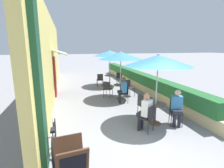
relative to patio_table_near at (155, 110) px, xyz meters
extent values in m
plane|color=gray|center=(-1.09, -1.97, -0.50)|extent=(120.00, 120.00, 0.00)
cube|color=#E0CC6B|center=(-3.64, 5.50, 1.60)|extent=(0.24, 14.94, 4.20)
cube|color=#19472D|center=(-3.46, -1.37, 1.60)|extent=(0.12, 0.56, 4.20)
cube|color=maroon|center=(-3.48, 4.75, 0.55)|extent=(0.08, 0.96, 2.10)
cube|color=beige|center=(-3.17, 4.75, 1.85)|extent=(0.78, 1.80, 0.30)
cube|color=tan|center=(1.66, 5.40, -0.28)|extent=(0.44, 13.94, 0.45)
cube|color=#235B2D|center=(1.66, 5.40, 0.23)|extent=(0.60, 13.24, 0.56)
cylinder|color=brown|center=(0.00, 0.00, -0.49)|extent=(0.44, 0.44, 0.02)
cylinder|color=brown|center=(0.00, 0.00, -0.14)|extent=(0.06, 0.06, 0.71)
cylinder|color=brown|center=(0.00, 0.00, 0.21)|extent=(0.70, 0.70, 0.02)
cylinder|color=#B7B7BC|center=(0.00, 0.00, 0.66)|extent=(0.04, 0.04, 2.33)
cone|color=#387ABC|center=(0.00, 0.00, 1.70)|extent=(2.17, 2.17, 0.37)
sphere|color=#B7B7BC|center=(0.00, 0.00, 1.89)|extent=(0.07, 0.07, 0.07)
cube|color=#232328|center=(-0.08, 0.69, -0.05)|extent=(0.44, 0.44, 0.04)
cube|color=#232328|center=(-0.26, 0.66, 0.16)|extent=(0.07, 0.38, 0.42)
cylinder|color=#232328|center=(0.12, 0.53, -0.28)|extent=(0.02, 0.02, 0.45)
cylinder|color=#232328|center=(0.08, 0.89, -0.28)|extent=(0.02, 0.02, 0.45)
cylinder|color=#232328|center=(-0.24, 0.49, -0.28)|extent=(0.02, 0.02, 0.45)
cylinder|color=#232328|center=(-0.28, 0.84, -0.28)|extent=(0.02, 0.02, 0.45)
cube|color=#232328|center=(-0.55, -0.41, -0.05)|extent=(0.56, 0.56, 0.04)
cube|color=#232328|center=(-0.44, -0.56, 0.16)|extent=(0.32, 0.25, 0.42)
cylinder|color=#232328|center=(-0.52, -0.16, -0.28)|extent=(0.02, 0.02, 0.45)
cylinder|color=#232328|center=(-0.81, -0.38, -0.28)|extent=(0.02, 0.02, 0.45)
cylinder|color=#232328|center=(-0.30, -0.45, -0.28)|extent=(0.02, 0.02, 0.45)
cylinder|color=#232328|center=(-0.59, -0.66, -0.28)|extent=(0.02, 0.02, 0.45)
cylinder|color=#23232D|center=(-0.60, -0.22, -0.27)|extent=(0.11, 0.11, 0.47)
cylinder|color=#23232D|center=(-0.73, -0.32, -0.27)|extent=(0.11, 0.11, 0.47)
cube|color=#23232D|center=(-0.61, -0.34, 0.03)|extent=(0.46, 0.47, 0.12)
cube|color=white|center=(-0.54, -0.43, 0.28)|extent=(0.40, 0.38, 0.50)
sphere|color=#A87556|center=(-0.55, -0.41, 0.65)|extent=(0.20, 0.20, 0.20)
cube|color=#232328|center=(0.63, -0.27, -0.05)|extent=(0.53, 0.53, 0.04)
cube|color=#232328|center=(0.71, -0.10, 0.16)|extent=(0.36, 0.18, 0.42)
cylinder|color=#232328|center=(0.40, -0.37, -0.28)|extent=(0.02, 0.02, 0.45)
cylinder|color=#232328|center=(0.73, -0.51, -0.28)|extent=(0.02, 0.02, 0.45)
cylinder|color=#232328|center=(0.54, -0.04, -0.28)|extent=(0.02, 0.02, 0.45)
cylinder|color=#232328|center=(0.87, -0.18, -0.28)|extent=(0.02, 0.02, 0.45)
cylinder|color=#23232D|center=(0.49, -0.41, -0.27)|extent=(0.11, 0.11, 0.47)
cylinder|color=#23232D|center=(0.64, -0.47, -0.27)|extent=(0.11, 0.11, 0.47)
cube|color=#23232D|center=(0.60, -0.36, 0.03)|extent=(0.42, 0.45, 0.12)
cube|color=teal|center=(0.64, -0.25, 0.28)|extent=(0.40, 0.34, 0.50)
sphere|color=beige|center=(0.63, -0.27, 0.65)|extent=(0.20, 0.20, 0.20)
cylinder|color=brown|center=(-0.23, 3.19, -0.49)|extent=(0.44, 0.44, 0.02)
cylinder|color=brown|center=(-0.23, 3.19, -0.14)|extent=(0.06, 0.06, 0.71)
cylinder|color=brown|center=(-0.23, 3.19, 0.21)|extent=(0.70, 0.70, 0.02)
cylinder|color=#B7B7BC|center=(-0.23, 3.19, 0.66)|extent=(0.04, 0.04, 2.33)
cone|color=#387ABC|center=(-0.23, 3.19, 1.70)|extent=(2.17, 2.17, 0.37)
sphere|color=#B7B7BC|center=(-0.23, 3.19, 1.89)|extent=(0.07, 0.07, 0.07)
cube|color=#232328|center=(-0.79, 3.60, -0.05)|extent=(0.56, 0.56, 0.04)
cube|color=#232328|center=(-0.90, 3.45, 0.16)|extent=(0.32, 0.25, 0.42)
cylinder|color=#232328|center=(-0.54, 3.64, -0.28)|extent=(0.02, 0.02, 0.45)
cylinder|color=#232328|center=(-0.83, 3.85, -0.28)|extent=(0.02, 0.02, 0.45)
cylinder|color=#232328|center=(-0.75, 3.35, -0.28)|extent=(0.02, 0.02, 0.45)
cylinder|color=#232328|center=(-1.04, 3.56, -0.28)|extent=(0.02, 0.02, 0.45)
cube|color=#232328|center=(-0.31, 2.51, -0.05)|extent=(0.44, 0.44, 0.04)
cube|color=#232328|center=(-0.12, 2.49, 0.16)|extent=(0.07, 0.38, 0.42)
cylinder|color=#232328|center=(-0.47, 2.71, -0.28)|extent=(0.02, 0.02, 0.45)
cylinder|color=#232328|center=(-0.51, 2.35, -0.28)|extent=(0.02, 0.02, 0.45)
cylinder|color=#232328|center=(-0.11, 2.67, -0.28)|extent=(0.02, 0.02, 0.45)
cylinder|color=#232328|center=(-0.15, 2.31, -0.28)|extent=(0.02, 0.02, 0.45)
cylinder|color=#23232D|center=(-0.48, 2.61, -0.27)|extent=(0.11, 0.11, 0.47)
cylinder|color=#23232D|center=(-0.50, 2.45, -0.27)|extent=(0.11, 0.11, 0.47)
cube|color=#23232D|center=(-0.40, 2.52, 0.03)|extent=(0.39, 0.34, 0.12)
cube|color=teal|center=(-0.29, 2.50, 0.28)|extent=(0.26, 0.36, 0.50)
sphere|color=brown|center=(-0.31, 2.51, 0.65)|extent=(0.20, 0.20, 0.20)
cube|color=#232328|center=(0.40, 3.47, -0.05)|extent=(0.53, 0.53, 0.04)
cube|color=#232328|center=(0.32, 3.64, 0.16)|extent=(0.36, 0.18, 0.42)
cylinder|color=#232328|center=(0.31, 3.24, -0.28)|extent=(0.02, 0.02, 0.45)
cylinder|color=#232328|center=(0.63, 3.38, -0.28)|extent=(0.02, 0.02, 0.45)
cylinder|color=#232328|center=(0.16, 3.57, -0.28)|extent=(0.02, 0.02, 0.45)
cylinder|color=#232328|center=(0.49, 3.71, -0.28)|extent=(0.02, 0.02, 0.45)
cylinder|color=#B73D3D|center=(-0.18, 3.08, 0.27)|extent=(0.07, 0.07, 0.09)
cylinder|color=brown|center=(-0.02, 6.19, -0.49)|extent=(0.44, 0.44, 0.02)
cylinder|color=brown|center=(-0.02, 6.19, -0.14)|extent=(0.06, 0.06, 0.71)
cylinder|color=brown|center=(-0.02, 6.19, 0.21)|extent=(0.70, 0.70, 0.02)
cylinder|color=#B7B7BC|center=(-0.02, 6.19, 0.66)|extent=(0.04, 0.04, 2.33)
cone|color=#387ABC|center=(-0.02, 6.19, 1.70)|extent=(2.17, 2.17, 0.37)
sphere|color=#B7B7BC|center=(-0.02, 6.19, 1.89)|extent=(0.07, 0.07, 0.07)
cube|color=#232328|center=(0.67, 6.16, -0.05)|extent=(0.42, 0.42, 0.04)
cube|color=#232328|center=(0.68, 6.35, 0.16)|extent=(0.38, 0.05, 0.42)
cylinder|color=#232328|center=(0.48, 5.99, -0.28)|extent=(0.02, 0.02, 0.45)
cylinder|color=#232328|center=(0.84, 5.97, -0.28)|extent=(0.02, 0.02, 0.45)
cylinder|color=#232328|center=(0.50, 6.35, -0.28)|extent=(0.02, 0.02, 0.45)
cylinder|color=#232328|center=(0.86, 6.33, -0.28)|extent=(0.02, 0.02, 0.45)
cube|color=#232328|center=(-0.71, 6.23, -0.05)|extent=(0.42, 0.42, 0.04)
cube|color=#232328|center=(-0.72, 6.04, 0.16)|extent=(0.38, 0.05, 0.42)
cylinder|color=#232328|center=(-0.52, 6.40, -0.28)|extent=(0.02, 0.02, 0.45)
cylinder|color=#232328|center=(-0.88, 6.42, -0.28)|extent=(0.02, 0.02, 0.45)
cylinder|color=#232328|center=(-0.54, 6.04, -0.28)|extent=(0.02, 0.02, 0.45)
cylinder|color=#232328|center=(-0.90, 6.06, -0.28)|extent=(0.02, 0.02, 0.45)
torus|color=black|center=(-3.30, -0.35, -0.15)|extent=(0.08, 0.71, 0.71)
torus|color=black|center=(-3.27, -1.45, -0.15)|extent=(0.08, 0.71, 0.71)
cylinder|color=silver|center=(-3.29, -0.90, 0.05)|extent=(0.07, 0.86, 0.04)
cylinder|color=silver|center=(-3.28, -1.09, -0.13)|extent=(0.06, 0.63, 0.41)
cylinder|color=silver|center=(-3.28, -1.20, 0.15)|extent=(0.04, 0.04, 0.25)
cube|color=black|center=(-3.28, -1.20, 0.28)|extent=(0.11, 0.22, 0.05)
cylinder|color=silver|center=(-3.30, -0.40, 0.22)|extent=(0.04, 0.46, 0.03)
cube|color=#422819|center=(-2.94, -1.91, -0.03)|extent=(0.59, 0.30, 0.93)
cube|color=black|center=(-2.94, -1.89, -0.02)|extent=(0.48, 0.22, 0.70)
camera|label=1|loc=(-2.93, -5.09, 2.14)|focal=28.00mm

